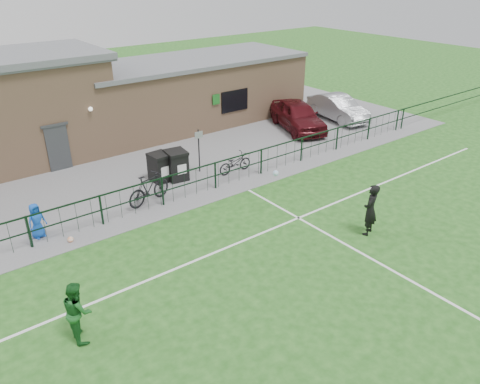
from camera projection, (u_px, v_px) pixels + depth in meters
ground at (345, 292)px, 13.58m from camera, size 90.00×90.00×0.00m
paving_strip at (136, 155)px, 23.19m from camera, size 34.00×13.00×0.02m
pitch_line_touch at (198, 196)px, 19.13m from camera, size 28.00×0.10×0.01m
pitch_line_mid at (257, 235)px, 16.43m from camera, size 28.00×0.10×0.01m
pitch_line_perp at (387, 268)px, 14.67m from camera, size 0.10×16.00×0.01m
perimeter_fence at (195, 182)px, 19.01m from camera, size 28.00×0.10×1.20m
wheelie_bin_left at (160, 168)px, 20.25m from camera, size 0.84×0.93×1.16m
wheelie_bin_right at (176, 166)px, 20.39m from camera, size 0.92×1.02×1.23m
sign_post at (199, 151)px, 20.96m from camera, size 0.06×0.06×2.00m
car_maroon at (298, 115)px, 26.46m from camera, size 3.42×5.12×1.62m
car_silver at (338, 108)px, 28.19m from camera, size 2.17×4.56×1.44m
bicycle_d at (149, 188)px, 18.36m from camera, size 2.12×1.06×1.22m
bicycle_e at (235, 163)px, 21.12m from camera, size 1.71×0.60×0.90m
spectator_child at (37, 221)px, 16.02m from camera, size 0.71×0.56×1.28m
goalkeeper_kick at (369, 209)px, 16.15m from camera, size 2.18×3.52×1.88m
outfield_player at (78, 311)px, 11.62m from camera, size 0.69×0.86×1.67m
ball_ground at (71, 239)px, 15.97m from camera, size 0.21×0.21×0.21m
clubhouse at (89, 102)px, 23.86m from camera, size 24.25×5.40×4.96m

